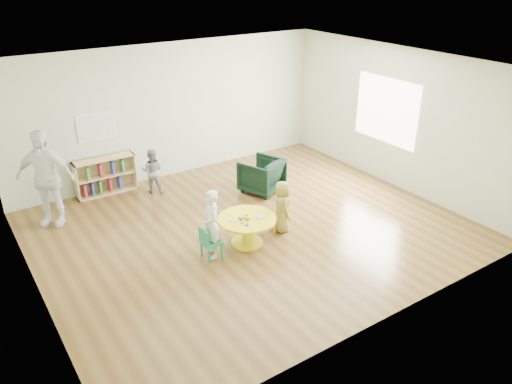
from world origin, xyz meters
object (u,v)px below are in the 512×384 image
Objects in this scene: toddler at (152,171)px; armchair at (262,176)px; kid_chair_left at (209,242)px; child_left at (212,224)px; kid_chair_right at (281,215)px; activity_table at (247,226)px; adult_caretaker at (46,178)px; child_right at (281,206)px; bookshelf at (105,176)px.

armchair is at bearing -178.14° from toddler.
toddler reaches higher than kid_chair_left.
armchair is 0.67× the size of child_left.
kid_chair_left reaches higher than kid_chair_right.
activity_table is 0.85× the size of child_left.
armchair is at bearing 125.88° from kid_chair_left.
child_left is (-2.01, -1.55, 0.22)m from armchair.
toddler is (0.26, 2.78, 0.17)m from kid_chair_left.
adult_caretaker is (-1.76, 2.56, 0.58)m from kid_chair_left.
kid_chair_left is 1.08× the size of kid_chair_right.
kid_chair_right is 0.20m from child_right.
kid_chair_right is at bearing -0.49° from adult_caretaker.
kid_chair_right is at bearing 93.26° from kid_chair_left.
bookshelf is 0.69× the size of adult_caretaker.
toddler is 0.53× the size of adult_caretaker.
bookshelf is 1.50m from adult_caretaker.
activity_table is 3.49m from bookshelf.
armchair is (2.64, -1.69, -0.02)m from bookshelf.
child_left is (-1.41, -0.08, 0.29)m from kid_chair_right.
bookshelf is at bearing 3.37° from toddler.
kid_chair_left is 0.72× the size of armchair.
kid_chair_left is 0.59× the size of toddler.
adult_caretaker is at bearing -146.94° from kid_chair_left.
child_right is at bearing 3.89° from activity_table.
kid_chair_left is at bearing 15.86° from armchair.
bookshelf is 3.79m from child_right.
kid_chair_right is at bearing -57.11° from bookshelf.
child_right is at bearing 46.08° from armchair.
toddler is (0.18, 2.74, -0.10)m from child_left.
bookshelf reaches higher than armchair.
activity_table is 1.27× the size of armchair.
child_left is 1.23× the size of toddler.
toddler is (-1.20, 2.70, -0.00)m from child_right.
adult_caretaker is at bearing -148.92° from bookshelf.
toddler is at bearing 36.62° from child_right.
child_right is at bearing 149.00° from toddler.
adult_caretaker is at bearing -35.59° from armchair.
child_left is at bearing -17.52° from adult_caretaker.
toddler reaches higher than armchair.
bookshelf is at bearing 111.54° from activity_table.
child_left is (-0.65, 0.00, 0.23)m from activity_table.
activity_table is at bearing 106.49° from child_right.
activity_table is 3.59m from adult_caretaker.
activity_table is at bearing -68.46° from bookshelf.
bookshelf is 1.31× the size of toddler.
armchair is 0.82× the size of toddler.
armchair is at bearing 138.91° from child_left.
child_left is at bearing 16.25° from armchair.
kid_chair_right is 0.55× the size of toddler.
armchair is (0.60, 1.47, 0.07)m from kid_chair_right.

